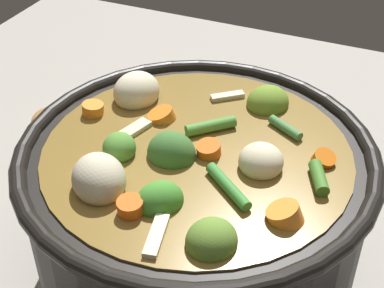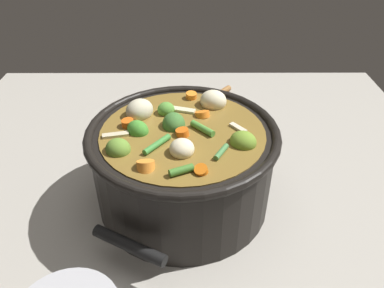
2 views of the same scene
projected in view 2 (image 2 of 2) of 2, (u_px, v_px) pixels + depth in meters
ground_plane at (184, 198)px, 0.68m from camera, size 1.10×1.10×0.00m
cooking_pot at (183, 164)px, 0.64m from camera, size 0.32×0.32×0.18m
wooden_spoon at (229, 111)px, 0.93m from camera, size 0.22×0.21×0.02m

